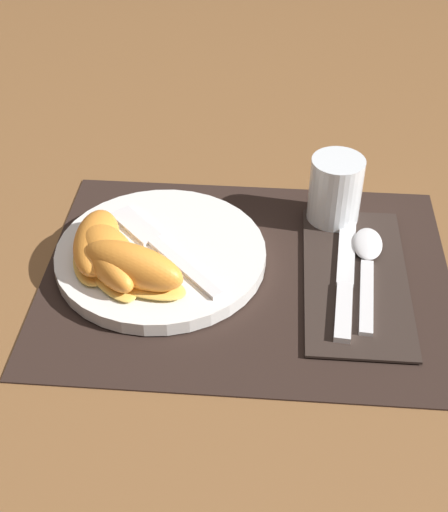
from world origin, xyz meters
name	(u,v)px	position (x,y,z in m)	size (l,w,h in m)	color
ground_plane	(247,276)	(0.00, 0.00, 0.00)	(3.00, 3.00, 0.00)	brown
placemat	(247,274)	(0.00, 0.00, 0.00)	(0.45, 0.34, 0.00)	black
plate	(161,255)	(-0.10, 0.01, 0.01)	(0.24, 0.24, 0.02)	white
juice_glass	(335,194)	(0.10, 0.11, 0.04)	(0.06, 0.06, 0.08)	silver
napkin	(356,278)	(0.12, 0.00, 0.01)	(0.11, 0.24, 0.00)	#2D231E
knife	(345,275)	(0.11, 0.00, 0.01)	(0.04, 0.21, 0.01)	silver
spoon	(367,257)	(0.13, 0.03, 0.01)	(0.04, 0.17, 0.01)	silver
fork	(157,244)	(-0.10, 0.02, 0.02)	(0.15, 0.15, 0.00)	silver
citrus_wedge_0	(98,242)	(-0.17, 0.00, 0.04)	(0.07, 0.12, 0.04)	#F7C656
citrus_wedge_1	(107,252)	(-0.15, -0.02, 0.04)	(0.10, 0.11, 0.04)	#F7C656
citrus_wedge_2	(106,263)	(-0.15, -0.03, 0.04)	(0.10, 0.11, 0.04)	#F7C656
citrus_wedge_3	(133,268)	(-0.12, -0.04, 0.04)	(0.13, 0.09, 0.05)	#F7C656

